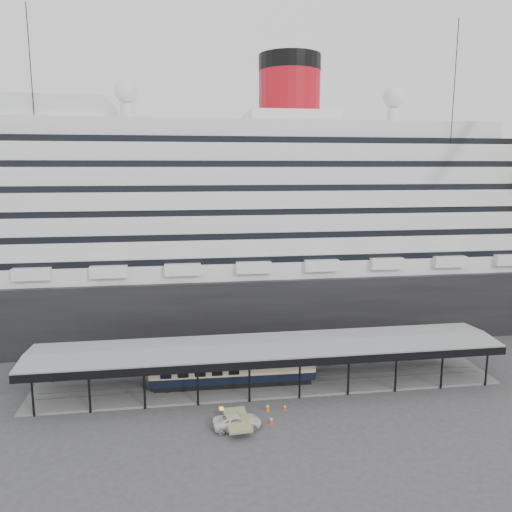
{
  "coord_description": "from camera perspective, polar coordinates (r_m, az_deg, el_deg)",
  "views": [
    {
      "loc": [
        -9.91,
        -51.16,
        26.15
      ],
      "look_at": [
        -1.09,
        8.0,
        15.42
      ],
      "focal_mm": 35.0,
      "sensor_mm": 36.0,
      "label": 1
    }
  ],
  "objects": [
    {
      "name": "cruise_ship",
      "position": [
        84.11,
        -1.65,
        4.85
      ],
      "size": [
        130.0,
        30.0,
        43.9
      ],
      "color": "black",
      "rests_on": "ground"
    },
    {
      "name": "ground",
      "position": [
        58.3,
        2.32,
        -16.48
      ],
      "size": [
        200.0,
        200.0,
        0.0
      ],
      "primitive_type": "plane",
      "color": "#373739",
      "rests_on": "ground"
    },
    {
      "name": "traffic_cone_right",
      "position": [
        56.82,
        3.33,
        -16.86
      ],
      "size": [
        0.37,
        0.37,
        0.68
      ],
      "rotation": [
        0.0,
        0.0,
        0.07
      ],
      "color": "#D9470C",
      "rests_on": "ground"
    },
    {
      "name": "traffic_cone_mid",
      "position": [
        54.14,
        1.75,
        -18.21
      ],
      "size": [
        0.48,
        0.48,
        0.83
      ],
      "rotation": [
        0.0,
        0.0,
        0.14
      ],
      "color": "#E53F0C",
      "rests_on": "ground"
    },
    {
      "name": "port_truck",
      "position": [
        53.3,
        -2.17,
        -18.38
      ],
      "size": [
        5.02,
        2.53,
        1.36
      ],
      "primitive_type": "imported",
      "rotation": [
        0.0,
        0.0,
        1.63
      ],
      "color": "silver",
      "rests_on": "ground"
    },
    {
      "name": "platform_canopy",
      "position": [
        61.79,
        1.45,
        -12.47
      ],
      "size": [
        56.0,
        9.18,
        5.3
      ],
      "color": "slate",
      "rests_on": "ground"
    },
    {
      "name": "pullman_carriage",
      "position": [
        61.23,
        -2.66,
        -12.68
      ],
      "size": [
        19.76,
        3.0,
        19.35
      ],
      "rotation": [
        0.0,
        0.0,
        -0.02
      ],
      "color": "black",
      "rests_on": "ground"
    },
    {
      "name": "traffic_cone_left",
      "position": [
        56.59,
        1.35,
        -16.87
      ],
      "size": [
        0.48,
        0.48,
        0.85
      ],
      "rotation": [
        0.0,
        0.0,
        0.1
      ],
      "color": "#F15A0D",
      "rests_on": "ground"
    }
  ]
}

